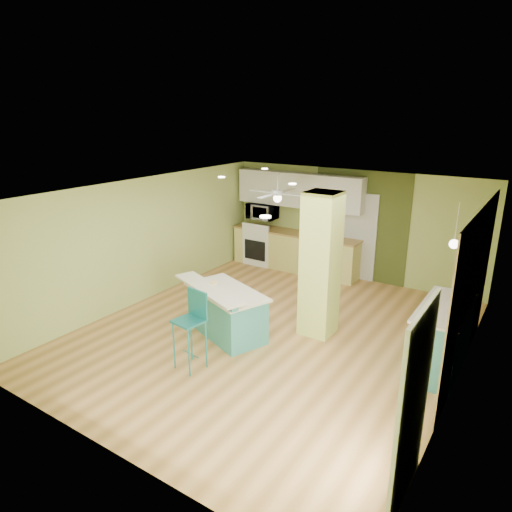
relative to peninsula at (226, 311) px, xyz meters
The scene contains 23 objects.
floor 0.91m from the peninsula, 34.85° to the left, with size 6.00×7.00×0.01m, color #A47239.
ceiling 2.22m from the peninsula, 34.85° to the left, with size 6.00×7.00×0.01m, color white.
wall_back 4.10m from the peninsula, 80.63° to the left, with size 6.00×0.01×2.50m, color #B0C268.
wall_front 3.22m from the peninsula, 77.90° to the right, with size 6.00×0.01×2.50m, color #B0C268.
wall_left 2.53m from the peninsula, 169.04° to the left, with size 0.01×7.00×2.50m, color #B0C268.
wall_right 3.78m from the peninsula, ahead, with size 0.01×7.00×2.50m, color #B0C268.
wood_panel 3.88m from the peninsula, 16.16° to the left, with size 0.02×3.40×2.50m, color #997857.
olive_accent 4.12m from the peninsula, 77.78° to the left, with size 2.20×0.02×2.50m, color #455120.
interior_door 4.05m from the peninsula, 77.70° to the left, with size 0.82×0.05×2.00m, color silver.
french_door 4.11m from the peninsula, 26.98° to the right, with size 0.04×1.08×2.10m, color silver.
column 1.81m from the peninsula, 36.23° to the left, with size 0.55×0.55×2.50m, color #CFE369.
kitchen_run 3.71m from the peninsula, 100.03° to the left, with size 3.25×0.63×0.94m.
stove 3.98m from the peninsula, 113.65° to the left, with size 0.76×0.66×1.08m.
upper_cabinets 4.12m from the peninsula, 99.71° to the left, with size 3.20×0.34×0.80m, color white.
microwave 4.09m from the peninsula, 113.59° to the left, with size 0.70×0.48×0.39m, color silver.
ceiling_fan 2.99m from the peninsula, 100.30° to the left, with size 1.41×1.41×0.61m.
pendant_lamp 3.80m from the peninsula, 20.04° to the left, with size 0.14×0.14×0.69m.
wall_decor 3.99m from the peninsula, 19.13° to the left, with size 0.03×0.90×0.70m, color brown.
peninsula is the anchor object (origin of this frame).
bar_stool 1.18m from the peninsula, 78.35° to the right, with size 0.46×0.46×1.22m.
side_counter 3.48m from the peninsula, 15.24° to the left, with size 0.67×1.57×1.01m.
fruit_bowl 3.64m from the peninsula, 89.48° to the left, with size 0.27×0.27×0.07m, color #392217.
canister 0.50m from the peninsula, 154.64° to the right, with size 0.14×0.14×0.15m, color yellow.
Camera 1 is at (3.74, -6.19, 3.75)m, focal length 32.00 mm.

